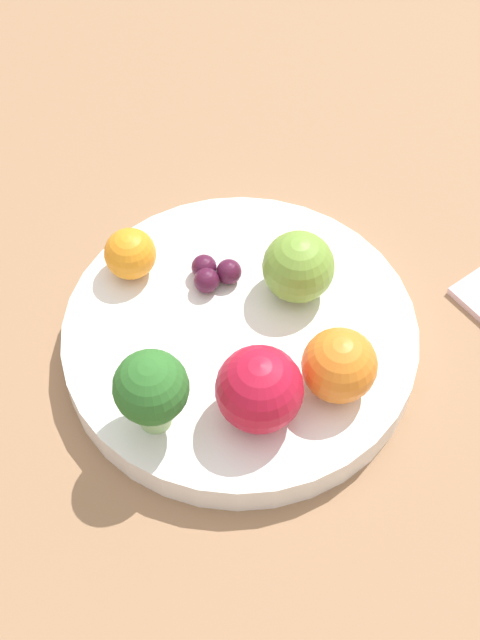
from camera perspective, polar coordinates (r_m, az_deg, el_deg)
The scene contains 9 objects.
ground_plane at distance 0.65m, azimuth -0.00°, elevation -2.84°, with size 6.00×6.00×0.00m, color gray.
table_surface at distance 0.64m, azimuth -0.00°, elevation -2.36°, with size 1.20×1.20×0.02m.
bowl at distance 0.62m, azimuth -0.00°, elevation -1.22°, with size 0.25×0.25×0.03m.
broccoli at distance 0.55m, azimuth -5.70°, elevation -4.45°, with size 0.05×0.05×0.06m.
apple_red at distance 0.62m, azimuth 3.76°, elevation 3.42°, with size 0.05×0.05×0.05m.
apple_green at distance 0.55m, azimuth 0.83°, elevation -4.53°, with size 0.06×0.06×0.06m.
orange_front at distance 0.57m, azimuth 6.38°, elevation -2.91°, with size 0.05×0.05×0.05m.
orange_back at distance 0.64m, azimuth -7.04°, elevation 4.23°, with size 0.04×0.04×0.04m.
grape_cluster at distance 0.63m, azimuth -1.83°, elevation 3.01°, with size 0.03×0.03×0.02m.
Camera 1 is at (-0.06, -0.35, 0.55)m, focal length 50.00 mm.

